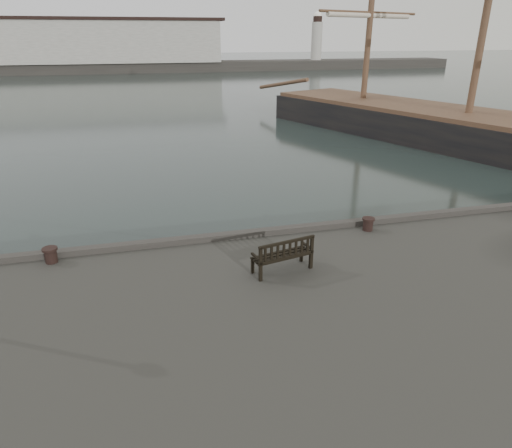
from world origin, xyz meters
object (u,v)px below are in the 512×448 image
Objects in this scene: bollard_left at (51,255)px; bollard_right at (368,224)px; tall_ship_main at (464,137)px; bench at (282,261)px.

bollard_left is 1.04× the size of bollard_right.
bollard_left is at bearing -169.72° from tall_ship_main.
bench reaches higher than bollard_left.
tall_ship_main reaches higher than bollard_right.
bench is 6.39m from bollard_left.
bollard_right is 21.89m from tall_ship_main.
tall_ship_main is at bearing 31.26° from bollard_left.
tall_ship_main is (15.55, 15.37, -1.09)m from bollard_right.
bench is 25.76m from tall_ship_main.
bench is 0.05× the size of tall_ship_main.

